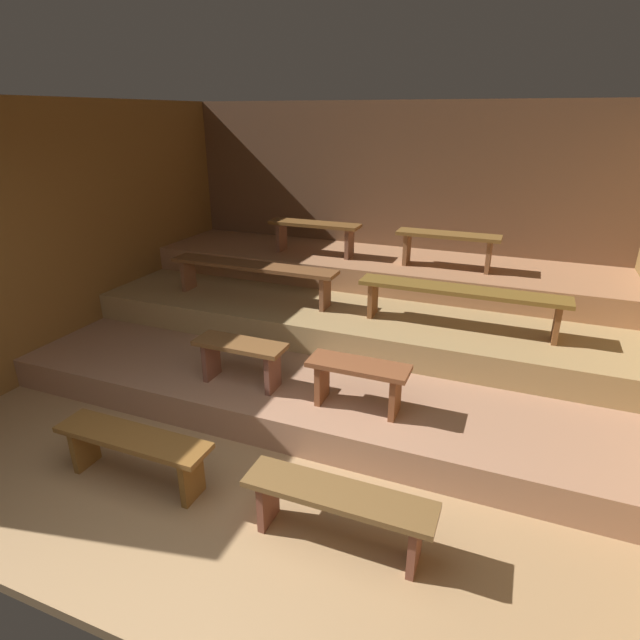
% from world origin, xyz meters
% --- Properties ---
extents(ground, '(6.73, 5.91, 0.08)m').
position_xyz_m(ground, '(0.00, 2.56, -0.04)').
color(ground, '#9F7B52').
extents(wall_back, '(6.73, 0.06, 2.79)m').
position_xyz_m(wall_back, '(0.00, 5.14, 1.39)').
color(wall_back, brown).
rests_on(wall_back, ground).
extents(wall_left, '(0.06, 5.91, 2.79)m').
position_xyz_m(wall_left, '(-2.99, 2.56, 1.39)').
color(wall_left, brown).
rests_on(wall_left, ground).
extents(platform_lower, '(5.93, 3.73, 0.30)m').
position_xyz_m(platform_lower, '(0.00, 3.25, 0.15)').
color(platform_lower, '#A27559').
rests_on(platform_lower, ground).
extents(platform_middle, '(5.93, 2.50, 0.30)m').
position_xyz_m(platform_middle, '(0.00, 3.86, 0.45)').
color(platform_middle, '#A18353').
rests_on(platform_middle, platform_lower).
extents(platform_upper, '(5.93, 1.31, 0.30)m').
position_xyz_m(platform_upper, '(0.00, 4.46, 0.75)').
color(platform_upper, '#A7724E').
rests_on(platform_upper, platform_middle).
extents(bench_floor_left, '(1.25, 0.30, 0.42)m').
position_xyz_m(bench_floor_left, '(-0.82, 0.66, 0.32)').
color(bench_floor_left, brown).
rests_on(bench_floor_left, ground).
extents(bench_floor_right, '(1.25, 0.30, 0.42)m').
position_xyz_m(bench_floor_right, '(0.82, 0.66, 0.32)').
color(bench_floor_right, brown).
rests_on(bench_floor_right, ground).
extents(bench_lower_left, '(0.85, 0.30, 0.42)m').
position_xyz_m(bench_lower_left, '(-0.56, 1.84, 0.60)').
color(bench_lower_left, brown).
rests_on(bench_lower_left, platform_lower).
extents(bench_lower_right, '(0.85, 0.30, 0.42)m').
position_xyz_m(bench_lower_right, '(0.56, 1.84, 0.60)').
color(bench_lower_right, brown).
rests_on(bench_lower_right, platform_lower).
extents(bench_middle_left, '(2.05, 0.30, 0.42)m').
position_xyz_m(bench_middle_left, '(-1.18, 3.21, 0.94)').
color(bench_middle_left, brown).
rests_on(bench_middle_left, platform_middle).
extents(bench_middle_right, '(2.05, 0.30, 0.42)m').
position_xyz_m(bench_middle_right, '(1.18, 3.21, 0.94)').
color(bench_middle_right, brown).
rests_on(bench_middle_right, platform_middle).
extents(bench_upper_left, '(1.20, 0.30, 0.42)m').
position_xyz_m(bench_upper_left, '(-0.85, 4.30, 1.22)').
color(bench_upper_left, brown).
rests_on(bench_upper_left, platform_upper).
extents(bench_upper_right, '(1.20, 0.30, 0.42)m').
position_xyz_m(bench_upper_right, '(0.85, 4.30, 1.22)').
color(bench_upper_right, brown).
rests_on(bench_upper_right, platform_upper).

